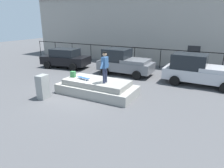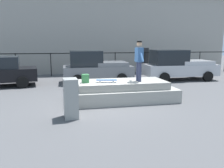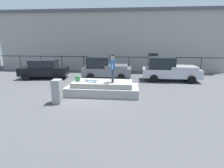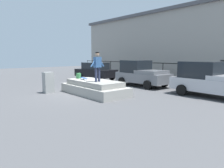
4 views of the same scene
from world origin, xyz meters
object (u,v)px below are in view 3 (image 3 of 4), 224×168
Objects in this scene: car_silver_pickup_far at (169,69)px; utility_box at (57,91)px; skateboard at (90,80)px; backpack at (78,79)px; skateboarder at (113,67)px; car_black_sedan_near at (44,69)px; car_grey_pickup_mid at (105,68)px.

utility_box is at bearing -137.62° from car_silver_pickup_far.
skateboard is 2.24m from utility_box.
skateboard is at bearing 43.94° from utility_box.
backpack is at bearing 66.26° from utility_box.
skateboarder is 4.82× the size of backpack.
utility_box is at bearing -149.27° from skateboarder.
backpack is at bearing -45.55° from car_black_sedan_near.
backpack is 8.00m from car_silver_pickup_far.
car_black_sedan_near is at bearing 138.52° from skateboard.
car_grey_pickup_mid reaches higher than backpack.
car_silver_pickup_far reaches higher than utility_box.
skateboarder is at bearing 26.79° from utility_box.
skateboarder is 1.28× the size of utility_box.
car_grey_pickup_mid is at bearing 73.54° from backpack.
skateboard is 5.02m from car_grey_pickup_mid.
skateboard is at bearing -13.91° from backpack.
backpack is 0.08× the size of car_black_sedan_near.
car_silver_pickup_far reaches higher than backpack.
skateboarder is 6.46m from car_silver_pickup_far.
car_black_sedan_near is (-5.28, 4.67, -0.08)m from skateboard.
skateboarder is at bearing -76.78° from car_grey_pickup_mid.
skateboarder is at bearing -6.47° from backpack.
skateboard is at bearing -177.63° from skateboarder.
car_grey_pickup_mid is (1.06, 4.87, -0.06)m from backpack.
backpack is at bearing -143.98° from car_silver_pickup_far.
car_grey_pickup_mid is at bearing 71.74° from utility_box.
car_black_sedan_near is 3.34× the size of utility_box.
backpack is at bearing 170.32° from skateboard.
backpack is at bearing -102.23° from car_grey_pickup_mid.
backpack is (-2.22, 0.09, -0.79)m from skateboarder.
car_black_sedan_near is 7.37m from utility_box.
car_grey_pickup_mid is at bearing 103.22° from skateboarder.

